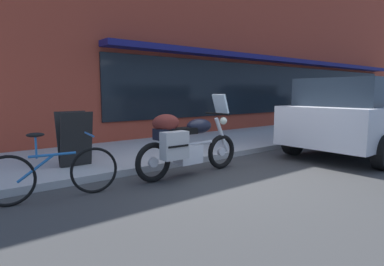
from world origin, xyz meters
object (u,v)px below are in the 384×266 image
parked_minivan (364,114)px  sandwich_board_sign (75,139)px  touring_motorcycle (185,141)px  parked_bicycle (53,173)px

parked_minivan → sandwich_board_sign: (-5.92, 2.38, -0.31)m
touring_motorcycle → sandwich_board_sign: bearing=133.6°
touring_motorcycle → parked_minivan: parked_minivan is taller
sandwich_board_sign → parked_minivan: bearing=-21.9°
sandwich_board_sign → touring_motorcycle: bearing=-46.4°
touring_motorcycle → parked_bicycle: bearing=175.9°
touring_motorcycle → parked_bicycle: size_ratio=1.24×
parked_minivan → sandwich_board_sign: parked_minivan is taller
parked_minivan → parked_bicycle: bearing=170.7°
parked_bicycle → parked_minivan: size_ratio=0.38×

